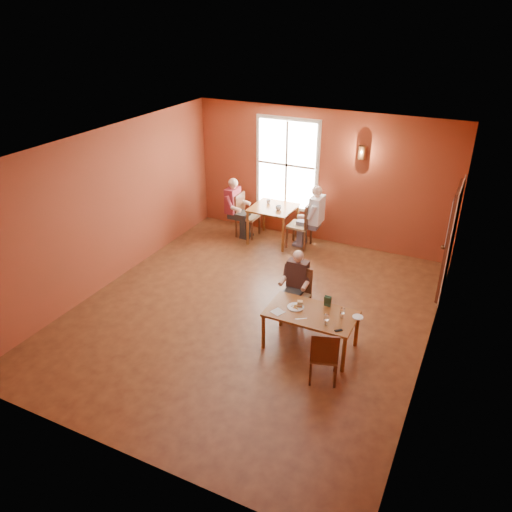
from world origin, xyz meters
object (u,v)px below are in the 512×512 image
at_px(chair_diner_main, 296,296).
at_px(diner_maroon, 247,209).
at_px(second_table, 273,224).
at_px(chair_diner_white, 299,224).
at_px(chair_diner_maroon, 248,216).
at_px(diner_white, 301,217).
at_px(diner_main, 296,291).
at_px(chair_empty, 324,354).
at_px(main_table, 310,330).

height_order(chair_diner_main, diner_maroon, diner_maroon).
distance_m(second_table, chair_diner_white, 0.66).
bearing_deg(chair_diner_main, chair_diner_maroon, -49.95).
relative_size(chair_diner_white, diner_white, 0.76).
xyz_separation_m(second_table, chair_diner_white, (0.65, 0.00, 0.11)).
xyz_separation_m(chair_diner_main, diner_white, (-1.01, 2.78, 0.24)).
relative_size(diner_main, diner_maroon, 0.87).
height_order(chair_diner_white, diner_maroon, diner_maroon).
distance_m(chair_empty, second_table, 4.84).
height_order(main_table, chair_empty, chair_empty).
bearing_deg(diner_maroon, second_table, 90.00).
xyz_separation_m(chair_diner_maroon, diner_maroon, (-0.03, 0.00, 0.17)).
relative_size(chair_empty, diner_maroon, 0.66).
xyz_separation_m(main_table, chair_diner_maroon, (-2.84, 3.43, 0.18)).
relative_size(diner_white, chair_diner_maroon, 1.37).
bearing_deg(diner_white, chair_diner_white, 90.00).
height_order(second_table, chair_diner_maroon, chair_diner_maroon).
xyz_separation_m(chair_diner_main, chair_diner_white, (-1.04, 2.78, 0.06)).
relative_size(main_table, diner_main, 1.19).
bearing_deg(diner_maroon, diner_white, 90.00).
bearing_deg(chair_diner_maroon, chair_diner_white, 90.00).
xyz_separation_m(chair_diner_white, diner_white, (0.03, 0.00, 0.17)).
height_order(diner_main, chair_diner_maroon, diner_main).
xyz_separation_m(main_table, second_table, (-2.19, 3.43, 0.09)).
height_order(chair_empty, second_table, chair_empty).
distance_m(diner_main, diner_white, 2.99).
height_order(chair_diner_maroon, diner_maroon, diner_maroon).
relative_size(chair_diner_main, diner_white, 0.67).
bearing_deg(diner_main, chair_empty, 126.91).
bearing_deg(diner_white, diner_main, -160.30).
xyz_separation_m(diner_main, second_table, (-1.69, 2.81, -0.17)).
distance_m(diner_main, diner_maroon, 3.67).
bearing_deg(diner_main, diner_maroon, -49.89).
xyz_separation_m(second_table, diner_white, (0.68, 0.00, 0.29)).
relative_size(main_table, diner_maroon, 1.03).
bearing_deg(chair_diner_white, chair_diner_maroon, 90.00).
distance_m(chair_diner_white, chair_diner_maroon, 1.30).
height_order(main_table, chair_diner_white, chair_diner_white).
xyz_separation_m(diner_main, chair_diner_white, (-1.04, 2.81, -0.06)).
distance_m(main_table, diner_main, 0.84).
bearing_deg(chair_diner_white, main_table, -155.87).
bearing_deg(second_table, chair_diner_white, 0.00).
bearing_deg(diner_maroon, main_table, 39.89).
bearing_deg(diner_main, diner_white, -70.30).
bearing_deg(diner_main, main_table, 128.88).
relative_size(chair_diner_main, diner_maroon, 0.69).
relative_size(second_table, diner_white, 0.67).
xyz_separation_m(main_table, chair_diner_white, (-1.54, 3.43, 0.20)).
height_order(diner_white, diner_maroon, diner_white).
distance_m(chair_diner_main, chair_diner_white, 2.97).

